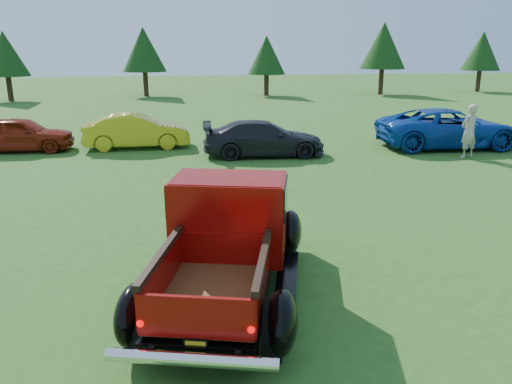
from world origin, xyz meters
TOP-DOWN VIEW (x-y plane):
  - ground at (0.00, 0.00)m, footprint 120.00×120.00m
  - tree_west at (-12.00, 29.00)m, footprint 2.94×2.94m
  - tree_mid_left at (-3.00, 31.00)m, footprint 3.20×3.20m
  - tree_mid_right at (6.00, 30.00)m, footprint 2.82×2.82m
  - tree_east at (15.00, 29.50)m, footprint 3.46×3.46m
  - tree_far_east at (24.00, 30.50)m, footprint 3.07×3.07m
  - pickup_truck at (-0.63, -0.97)m, footprint 3.13×4.86m
  - show_car_red at (-6.56, 10.49)m, footprint 3.61×1.62m
  - show_car_yellow at (-2.59, 10.39)m, footprint 3.74×1.34m
  - show_car_grey at (1.65, 8.29)m, footprint 4.14×1.91m
  - show_car_blue at (8.50, 8.55)m, footprint 5.20×2.69m
  - spectator at (8.20, 6.83)m, footprint 0.73×0.58m

SIDE VIEW (x-z plane):
  - ground at x=0.00m, z-range 0.00..0.00m
  - show_car_grey at x=1.65m, z-range 0.00..1.17m
  - show_car_red at x=-6.56m, z-range 0.00..1.21m
  - show_car_yellow at x=-2.59m, z-range 0.00..1.23m
  - show_car_blue at x=8.50m, z-range 0.00..1.40m
  - pickup_truck at x=-0.63m, z-range -0.04..1.65m
  - spectator at x=8.20m, z-range 0.00..1.75m
  - tree_mid_right at x=6.00m, z-range 0.77..5.17m
  - tree_west at x=-12.00m, z-range 0.81..5.41m
  - tree_far_east at x=24.00m, z-range 0.85..5.65m
  - tree_mid_left at x=-3.00m, z-range 0.88..5.88m
  - tree_east at x=15.00m, z-range 0.96..6.36m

